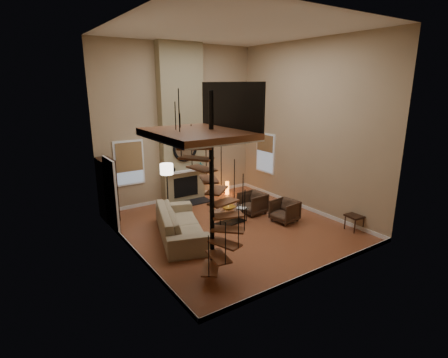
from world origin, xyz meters
TOP-DOWN VIEW (x-y plane):
  - ground at (0.00, 0.00)m, footprint 6.00×6.50m
  - back_wall at (0.00, 3.25)m, footprint 6.00×0.02m
  - front_wall at (0.00, -3.25)m, footprint 6.00×0.02m
  - left_wall at (-3.00, 0.00)m, footprint 0.02×6.50m
  - right_wall at (3.00, 0.00)m, footprint 0.02×6.50m
  - ceiling at (0.00, 0.00)m, footprint 6.00×6.50m
  - baseboard_back at (0.00, 3.24)m, footprint 6.00×0.02m
  - baseboard_front at (0.00, -3.24)m, footprint 6.00×0.02m
  - baseboard_left at (-2.99, 0.00)m, footprint 0.02×6.50m
  - baseboard_right at (2.99, 0.00)m, footprint 0.02×6.50m
  - chimney_breast at (0.00, 3.06)m, footprint 1.60×0.38m
  - hearth at (0.00, 2.57)m, footprint 1.50×0.60m
  - firebox at (0.00, 2.86)m, footprint 0.95×0.02m
  - mantel at (0.00, 2.78)m, footprint 1.70×0.18m
  - mirror_frame at (0.00, 2.84)m, footprint 0.94×0.10m
  - mirror_disc at (0.00, 2.85)m, footprint 0.80×0.01m
  - vase_left at (-0.55, 2.82)m, footprint 0.24×0.24m
  - vase_right at (0.60, 2.82)m, footprint 0.20×0.20m
  - window_back at (-1.90, 3.22)m, footprint 1.02×0.06m
  - window_right at (2.97, 2.00)m, footprint 0.06×1.02m
  - entry_door at (-2.95, 1.80)m, footprint 0.10×1.05m
  - loft at (-2.04, -1.80)m, footprint 1.70×2.20m
  - spiral_stair at (-1.78, -1.79)m, footprint 1.47×1.47m
  - hutch at (-2.81, 2.77)m, footprint 0.41×0.87m
  - sofa at (-1.57, 0.26)m, footprint 1.90×3.01m
  - armchair_near at (1.31, 0.55)m, footprint 0.82×0.80m
  - armchair_far at (1.67, -0.56)m, footprint 0.81×0.79m
  - coffee_table at (0.10, 0.27)m, footprint 1.17×0.67m
  - bowl at (0.10, 0.32)m, footprint 0.42×0.42m
  - book at (0.45, 0.12)m, footprint 0.32×0.34m
  - floor_lamp at (-1.14, 1.94)m, footprint 0.42×0.42m
  - accent_lamp at (1.71, 2.72)m, footprint 0.14×0.14m
  - side_chair at (2.93, -2.20)m, footprint 0.50×0.50m

SIDE VIEW (x-z plane):
  - ground at x=0.00m, z-range -0.01..0.00m
  - hearth at x=0.00m, z-range 0.00..0.04m
  - baseboard_back at x=0.00m, z-range 0.00..0.12m
  - baseboard_front at x=0.00m, z-range 0.00..0.12m
  - baseboard_left at x=-2.99m, z-range 0.00..0.12m
  - baseboard_right at x=2.99m, z-range 0.00..0.12m
  - accent_lamp at x=1.71m, z-range 0.00..0.50m
  - coffee_table at x=0.10m, z-range 0.07..0.50m
  - armchair_near at x=1.31m, z-range 0.00..0.71m
  - armchair_far at x=1.67m, z-range 0.02..0.69m
  - sofa at x=-1.57m, z-range -0.02..0.81m
  - book at x=0.45m, z-range 0.45..0.48m
  - bowl at x=0.10m, z-range 0.45..0.55m
  - side_chair at x=2.93m, z-range 0.04..1.01m
  - firebox at x=0.00m, z-range 0.19..0.91m
  - hutch at x=-2.81m, z-range -0.03..1.93m
  - entry_door at x=-2.95m, z-range -0.03..2.13m
  - mantel at x=0.00m, z-range 1.12..1.18m
  - vase_right at x=0.60m, z-range 1.18..1.39m
  - vase_left at x=-0.55m, z-range 1.18..1.43m
  - floor_lamp at x=-1.14m, z-range 0.55..2.28m
  - window_back at x=-1.90m, z-range 0.86..2.38m
  - window_right at x=2.97m, z-range 0.87..2.39m
  - spiral_stair at x=-1.78m, z-range -0.25..3.81m
  - mirror_frame at x=0.00m, z-range 1.48..2.42m
  - mirror_disc at x=0.00m, z-range 1.55..2.35m
  - back_wall at x=0.00m, z-range 0.00..5.50m
  - front_wall at x=0.00m, z-range 0.00..5.50m
  - left_wall at x=-3.00m, z-range 0.00..5.50m
  - right_wall at x=3.00m, z-range 0.00..5.50m
  - chimney_breast at x=0.00m, z-range 0.00..5.50m
  - loft at x=-2.04m, z-range 2.69..3.78m
  - ceiling at x=0.00m, z-range 5.49..5.50m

